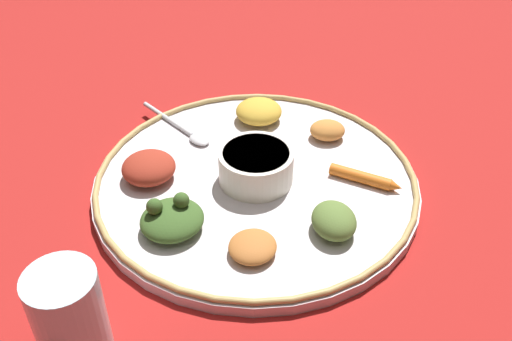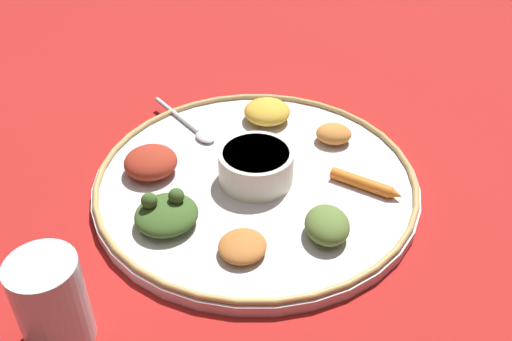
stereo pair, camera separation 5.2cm
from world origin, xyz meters
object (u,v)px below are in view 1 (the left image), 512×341
Objects in this scene: spoon at (185,130)px; carrot_near_spoon at (365,178)px; center_bowl at (256,165)px; drinking_glass at (71,321)px; greens_pile at (172,218)px.

carrot_near_spoon is at bearing 53.99° from spoon.
drinking_glass reaches higher than center_bowl.
greens_pile is at bearing -9.36° from spoon.
spoon is 1.29× the size of drinking_glass.
spoon is 1.28× the size of greens_pile.
spoon is 0.37m from drinking_glass.
spoon is at bearing 158.06° from drinking_glass.
greens_pile is 0.26m from carrot_near_spoon.
center_bowl is 0.72× the size of spoon.
carrot_near_spoon is 0.83× the size of drinking_glass.
carrot_near_spoon is at bearing 76.72° from center_bowl.
greens_pile reaches higher than spoon.
spoon is 1.57× the size of carrot_near_spoon.
carrot_near_spoon is (0.16, 0.22, 0.00)m from spoon.
greens_pile is at bearing 143.58° from drinking_glass.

